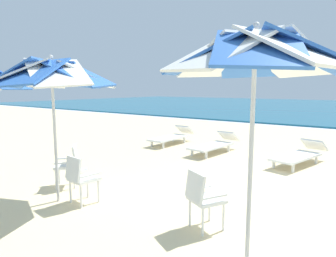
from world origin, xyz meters
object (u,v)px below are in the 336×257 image
(plastic_chair_0, at_px, (203,196))
(plastic_chair_1, at_px, (69,163))
(beach_umbrella_1, at_px, (52,75))
(sun_lounger_2, at_px, (215,144))
(beach_umbrella_0, at_px, (255,57))
(plastic_chair_2, at_px, (80,177))
(sun_lounger_3, at_px, (172,136))
(sun_lounger_1, at_px, (300,154))

(plastic_chair_0, relative_size, plastic_chair_1, 1.00)
(beach_umbrella_1, relative_size, sun_lounger_2, 1.19)
(plastic_chair_1, bearing_deg, beach_umbrella_0, -7.24)
(beach_umbrella_0, bearing_deg, plastic_chair_1, 172.76)
(beach_umbrella_1, relative_size, plastic_chair_2, 3.01)
(beach_umbrella_0, relative_size, sun_lounger_3, 1.26)
(beach_umbrella_0, xyz_separation_m, plastic_chair_0, (-0.86, 0.48, -1.88))
(plastic_chair_1, relative_size, plastic_chair_2, 1.00)
(plastic_chair_2, height_order, sun_lounger_1, plastic_chair_2)
(plastic_chair_0, distance_m, plastic_chair_1, 3.19)
(plastic_chair_1, height_order, sun_lounger_3, plastic_chair_1)
(beach_umbrella_1, bearing_deg, plastic_chair_2, 21.24)
(sun_lounger_1, relative_size, sun_lounger_2, 1.02)
(sun_lounger_2, bearing_deg, plastic_chair_2, -90.00)
(plastic_chair_0, bearing_deg, beach_umbrella_1, -167.17)
(sun_lounger_1, bearing_deg, sun_lounger_3, 175.00)
(plastic_chair_2, xyz_separation_m, sun_lounger_2, (-0.00, 5.13, -0.22))
(plastic_chair_2, height_order, sun_lounger_2, plastic_chair_2)
(sun_lounger_1, xyz_separation_m, sun_lounger_2, (-2.52, -0.03, 0.00))
(beach_umbrella_0, height_order, sun_lounger_3, beach_umbrella_0)
(sun_lounger_3, bearing_deg, beach_umbrella_0, -48.03)
(beach_umbrella_0, distance_m, plastic_chair_2, 3.61)
(beach_umbrella_1, bearing_deg, plastic_chair_0, 12.83)
(beach_umbrella_0, relative_size, plastic_chair_0, 3.15)
(plastic_chair_0, xyz_separation_m, plastic_chair_2, (-2.21, -0.43, 0.00))
(plastic_chair_0, relative_size, plastic_chair_2, 1.00)
(beach_umbrella_0, height_order, plastic_chair_1, beach_umbrella_0)
(beach_umbrella_1, xyz_separation_m, plastic_chair_2, (0.44, 0.17, -1.76))
(plastic_chair_0, height_order, sun_lounger_3, plastic_chair_0)
(beach_umbrella_1, xyz_separation_m, sun_lounger_3, (-1.52, 5.72, -1.98))
(sun_lounger_1, relative_size, sun_lounger_3, 1.03)
(plastic_chair_0, xyz_separation_m, sun_lounger_1, (0.30, 4.72, -0.22))
(plastic_chair_0, height_order, beach_umbrella_1, beach_umbrella_1)
(plastic_chair_2, height_order, sun_lounger_3, plastic_chair_2)
(plastic_chair_2, distance_m, sun_lounger_2, 5.13)
(beach_umbrella_0, bearing_deg, sun_lounger_3, 131.97)
(beach_umbrella_1, xyz_separation_m, plastic_chair_1, (-0.53, 0.64, -1.76))
(beach_umbrella_1, distance_m, sun_lounger_3, 6.24)
(plastic_chair_2, distance_m, sun_lounger_1, 5.74)
(plastic_chair_0, height_order, sun_lounger_2, plastic_chair_0)
(plastic_chair_0, bearing_deg, sun_lounger_3, 129.20)
(sun_lounger_2, bearing_deg, plastic_chair_1, -101.79)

